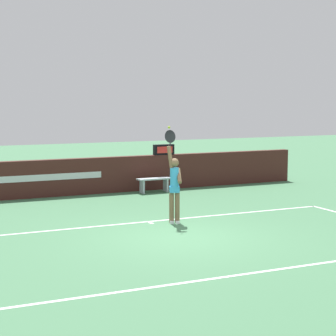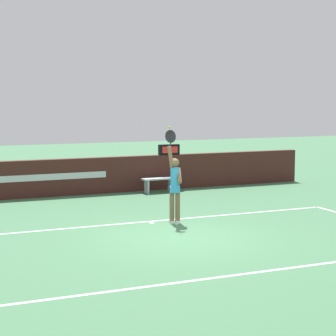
{
  "view_description": "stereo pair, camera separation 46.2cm",
  "coord_description": "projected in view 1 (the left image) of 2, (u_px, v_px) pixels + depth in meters",
  "views": [
    {
      "loc": [
        -6.21,
        -12.72,
        3.31
      ],
      "look_at": [
        0.27,
        1.31,
        1.51
      ],
      "focal_mm": 64.77,
      "sensor_mm": 36.0,
      "label": 1
    },
    {
      "loc": [
        -5.79,
        -12.91,
        3.31
      ],
      "look_at": [
        0.27,
        1.31,
        1.51
      ],
      "focal_mm": 64.77,
      "sensor_mm": 36.0,
      "label": 2
    }
  ],
  "objects": [
    {
      "name": "back_wall",
      "position": [
        89.0,
        176.0,
        20.84
      ],
      "size": [
        16.38,
        0.28,
        1.25
      ],
      "color": "#421E1A",
      "rests_on": "ground"
    },
    {
      "name": "speed_display",
      "position": [
        164.0,
        150.0,
        21.92
      ],
      "size": [
        0.77,
        0.2,
        0.37
      ],
      "color": "black",
      "rests_on": "back_wall"
    },
    {
      "name": "courtside_bench_near",
      "position": [
        154.0,
        182.0,
        21.18
      ],
      "size": [
        1.22,
        0.4,
        0.51
      ],
      "color": "#ACB7C1",
      "rests_on": "ground"
    },
    {
      "name": "tennis_player",
      "position": [
        174.0,
        185.0,
        15.95
      ],
      "size": [
        0.48,
        0.48,
        2.49
      ],
      "color": "brown",
      "rests_on": "ground"
    },
    {
      "name": "court_lines",
      "position": [
        192.0,
        243.0,
        13.88
      ],
      "size": [
        11.1,
        5.34,
        0.0
      ],
      "color": "white",
      "rests_on": "ground"
    },
    {
      "name": "ground_plane",
      "position": [
        181.0,
        237.0,
        14.44
      ],
      "size": [
        60.0,
        60.0,
        0.0
      ],
      "primitive_type": "plane",
      "color": "#3F714B"
    },
    {
      "name": "tennis_ball",
      "position": [
        169.0,
        127.0,
        15.64
      ],
      "size": [
        0.07,
        0.07,
        0.07
      ],
      "color": "#C8E531"
    }
  ]
}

